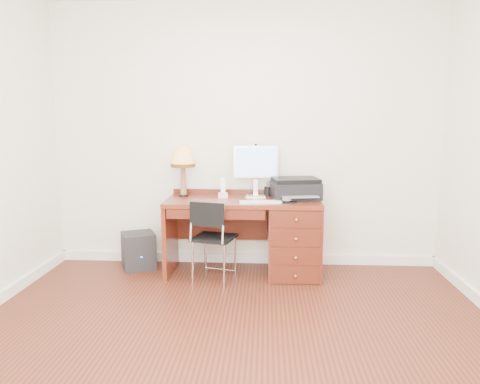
# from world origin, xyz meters

# --- Properties ---
(ground) EXTENTS (4.00, 4.00, 0.00)m
(ground) POSITION_xyz_m (0.00, 0.00, 0.00)
(ground) COLOR #3F180E
(ground) RESTS_ON ground
(room_shell) EXTENTS (4.00, 4.00, 4.00)m
(room_shell) POSITION_xyz_m (0.00, 0.63, 0.05)
(room_shell) COLOR silver
(room_shell) RESTS_ON ground
(desk) EXTENTS (1.50, 0.67, 0.75)m
(desk) POSITION_xyz_m (0.32, 1.40, 0.41)
(desk) COLOR maroon
(desk) RESTS_ON ground
(monitor) EXTENTS (0.45, 0.16, 0.51)m
(monitor) POSITION_xyz_m (0.12, 1.59, 1.07)
(monitor) COLOR silver
(monitor) RESTS_ON desk
(keyboard) EXTENTS (0.40, 0.16, 0.01)m
(keyboard) POSITION_xyz_m (0.17, 1.22, 0.76)
(keyboard) COLOR white
(keyboard) RESTS_ON desk
(mouse_pad) EXTENTS (0.20, 0.20, 0.04)m
(mouse_pad) POSITION_xyz_m (0.42, 1.27, 0.76)
(mouse_pad) COLOR black
(mouse_pad) RESTS_ON desk
(printer) EXTENTS (0.51, 0.43, 0.20)m
(printer) POSITION_xyz_m (0.51, 1.47, 0.85)
(printer) COLOR black
(printer) RESTS_ON desk
(leg_lamp) EXTENTS (0.25, 0.25, 0.50)m
(leg_lamp) POSITION_xyz_m (-0.62, 1.55, 1.12)
(leg_lamp) COLOR black
(leg_lamp) RESTS_ON desk
(phone) EXTENTS (0.10, 0.10, 0.20)m
(phone) POSITION_xyz_m (-0.21, 1.50, 0.81)
(phone) COLOR white
(phone) RESTS_ON desk
(pen_cup) EXTENTS (0.07, 0.07, 0.09)m
(pen_cup) POSITION_xyz_m (0.24, 1.62, 0.80)
(pen_cup) COLOR black
(pen_cup) RESTS_ON desk
(chair) EXTENTS (0.45, 0.45, 0.78)m
(chair) POSITION_xyz_m (-0.27, 1.12, 0.47)
(chair) COLOR black
(chair) RESTS_ON ground
(equipment_box) EXTENTS (0.42, 0.42, 0.37)m
(equipment_box) POSITION_xyz_m (-1.09, 1.50, 0.18)
(equipment_box) COLOR black
(equipment_box) RESTS_ON ground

